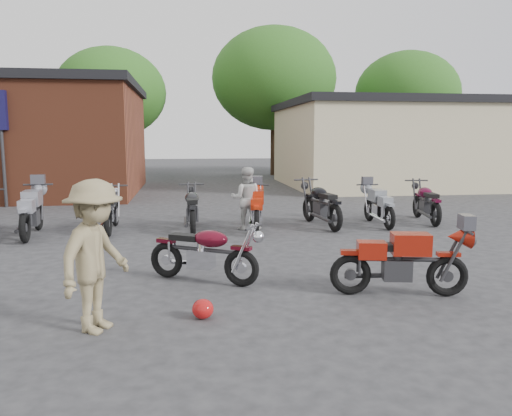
{
  "coord_description": "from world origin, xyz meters",
  "views": [
    {
      "loc": [
        -1.14,
        -6.58,
        2.18
      ],
      "look_at": [
        0.14,
        2.33,
        0.9
      ],
      "focal_mm": 35.0,
      "sensor_mm": 36.0,
      "label": 1
    }
  ],
  "objects": [
    {
      "name": "helmet",
      "position": [
        -0.95,
        -0.75,
        0.12
      ],
      "size": [
        0.27,
        0.27,
        0.24
      ],
      "primitive_type": "ellipsoid",
      "rotation": [
        0.0,
        0.0,
        -0.04
      ],
      "color": "#AA1212",
      "rests_on": "ground"
    },
    {
      "name": "row_bike_2",
      "position": [
        -2.84,
        5.31,
        0.56
      ],
      "size": [
        0.67,
        1.93,
        1.11
      ],
      "primitive_type": null,
      "rotation": [
        0.0,
        0.0,
        1.59
      ],
      "color": "black",
      "rests_on": "ground"
    },
    {
      "name": "sportbike",
      "position": [
        1.8,
        -0.25,
        0.53
      ],
      "size": [
        1.9,
        0.95,
        1.06
      ],
      "primitive_type": null,
      "rotation": [
        0.0,
        0.0,
        -0.2
      ],
      "color": "#A01B0D",
      "rests_on": "ground"
    },
    {
      "name": "vintage_motorcycle",
      "position": [
        -0.86,
        0.79,
        0.51
      ],
      "size": [
        1.82,
        1.4,
        1.03
      ],
      "primitive_type": null,
      "rotation": [
        0.0,
        0.0,
        -0.53
      ],
      "color": "#530A18",
      "rests_on": "ground"
    },
    {
      "name": "row_bike_4",
      "position": [
        0.54,
        4.98,
        0.56
      ],
      "size": [
        0.91,
        1.99,
        1.12
      ],
      "primitive_type": null,
      "rotation": [
        0.0,
        0.0,
        1.43
      ],
      "color": "red",
      "rests_on": "ground"
    },
    {
      "name": "stucco_building",
      "position": [
        8.5,
        15.0,
        1.75
      ],
      "size": [
        10.0,
        8.0,
        3.5
      ],
      "primitive_type": "cube",
      "color": "#BCB386",
      "rests_on": "ground"
    },
    {
      "name": "person_light",
      "position": [
        0.29,
        5.01,
        0.75
      ],
      "size": [
        0.82,
        0.69,
        1.49
      ],
      "primitive_type": "imported",
      "rotation": [
        0.0,
        0.0,
        2.96
      ],
      "color": "#BBBAB6",
      "rests_on": "ground"
    },
    {
      "name": "row_bike_3",
      "position": [
        -0.97,
        5.13,
        0.57
      ],
      "size": [
        0.65,
        1.96,
        1.14
      ],
      "primitive_type": null,
      "rotation": [
        0.0,
        0.0,
        1.57
      ],
      "color": "black",
      "rests_on": "ground"
    },
    {
      "name": "row_bike_5",
      "position": [
        2.17,
        5.22,
        0.61
      ],
      "size": [
        1.01,
        2.18,
        1.22
      ],
      "primitive_type": null,
      "rotation": [
        0.0,
        0.0,
        1.73
      ],
      "color": "black",
      "rests_on": "ground"
    },
    {
      "name": "ground",
      "position": [
        0.0,
        0.0,
        0.0
      ],
      "size": [
        90.0,
        90.0,
        0.0
      ],
      "primitive_type": "plane",
      "color": "#2B2B2D"
    },
    {
      "name": "person_tan",
      "position": [
        -2.14,
        -0.95,
        0.86
      ],
      "size": [
        1.06,
        1.28,
        1.73
      ],
      "primitive_type": "imported",
      "rotation": [
        0.0,
        0.0,
        1.12
      ],
      "color": "#8B7B56",
      "rests_on": "ground"
    },
    {
      "name": "row_bike_7",
      "position": [
        5.05,
        5.46,
        0.57
      ],
      "size": [
        0.93,
        2.03,
        1.13
      ],
      "primitive_type": null,
      "rotation": [
        0.0,
        0.0,
        1.42
      ],
      "color": "#4F0925",
      "rests_on": "ground"
    },
    {
      "name": "tree_3",
      "position": [
        12.0,
        22.0,
        3.8
      ],
      "size": [
        6.08,
        6.08,
        7.6
      ],
      "primitive_type": null,
      "color": "#285617",
      "rests_on": "ground"
    },
    {
      "name": "tree_2",
      "position": [
        4.0,
        22.0,
        4.4
      ],
      "size": [
        7.04,
        7.04,
        8.8
      ],
      "primitive_type": null,
      "color": "#285617",
      "rests_on": "ground"
    },
    {
      "name": "row_bike_1",
      "position": [
        -4.51,
        4.93,
        0.6
      ],
      "size": [
        0.88,
        2.13,
        1.2
      ],
      "primitive_type": null,
      "rotation": [
        0.0,
        0.0,
        1.67
      ],
      "color": "gray",
      "rests_on": "ground"
    },
    {
      "name": "row_bike_6",
      "position": [
        3.63,
        5.16,
        0.53
      ],
      "size": [
        0.62,
        1.84,
        1.06
      ],
      "primitive_type": null,
      "rotation": [
        0.0,
        0.0,
        1.56
      ],
      "color": "#8E949B",
      "rests_on": "ground"
    },
    {
      "name": "tree_1",
      "position": [
        -5.0,
        22.0,
        3.7
      ],
      "size": [
        5.92,
        5.92,
        7.4
      ],
      "primitive_type": null,
      "color": "#285617",
      "rests_on": "ground"
    }
  ]
}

